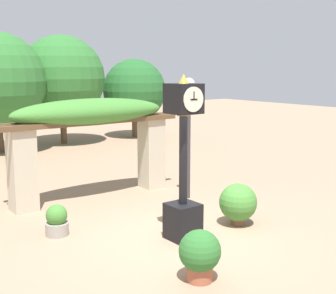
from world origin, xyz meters
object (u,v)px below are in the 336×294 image
Objects in this scene: pedestal_clock at (183,166)px; potted_plant_near_left at (200,254)px; potted_plant_near_right at (238,203)px; lamp_post at (189,116)px; potted_plant_far_left at (57,221)px.

pedestal_clock reaches higher than potted_plant_near_left.
potted_plant_near_left is 0.92× the size of potted_plant_near_right.
potted_plant_near_right is 2.92m from lamp_post.
potted_plant_far_left is 4.40m from lamp_post.
potted_plant_near_right is 3.89m from potted_plant_far_left.
potted_plant_near_right is 0.29× the size of lamp_post.
potted_plant_near_left is 0.27× the size of lamp_post.
potted_plant_near_left is 3.51m from potted_plant_far_left.
potted_plant_near_left is 1.32× the size of potted_plant_far_left.
pedestal_clock is 2.17m from potted_plant_near_left.
lamp_post reaches higher than potted_plant_near_right.
pedestal_clock reaches higher than potted_plant_far_left.
potted_plant_near_right reaches higher than potted_plant_far_left.
pedestal_clock is 1.80m from potted_plant_near_right.
pedestal_clock is 5.07× the size of potted_plant_far_left.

